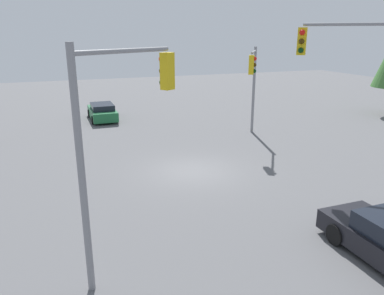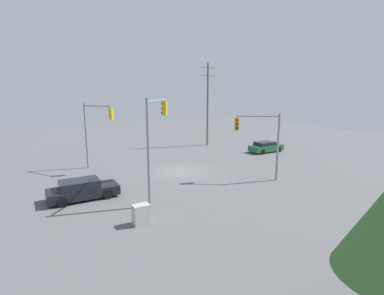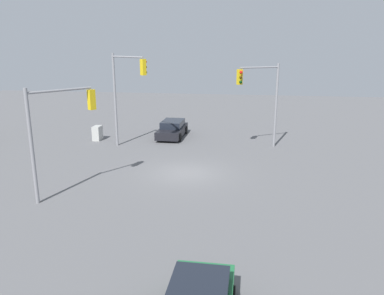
# 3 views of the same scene
# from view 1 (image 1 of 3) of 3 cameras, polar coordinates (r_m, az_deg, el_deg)

# --- Properties ---
(ground_plane) EXTENTS (80.00, 80.00, 0.00)m
(ground_plane) POSITION_cam_1_polar(r_m,az_deg,el_deg) (18.19, 0.12, -3.61)
(ground_plane) COLOR #5B5B5E
(sedan_green) EXTENTS (4.16, 1.92, 1.27)m
(sedan_green) POSITION_cam_1_polar(r_m,az_deg,el_deg) (29.62, -13.50, 5.31)
(sedan_green) COLOR #1E6638
(sedan_green) RESTS_ON ground_plane
(traffic_signal_main) EXTENTS (2.09, 3.02, 6.25)m
(traffic_signal_main) POSITION_cam_1_polar(r_m,az_deg,el_deg) (9.79, -10.96, 3.94)
(traffic_signal_main) COLOR gray
(traffic_signal_main) RESTS_ON ground_plane
(traffic_signal_cross) EXTENTS (2.90, 3.34, 6.98)m
(traffic_signal_cross) POSITION_cam_1_polar(r_m,az_deg,el_deg) (15.97, 24.86, 9.57)
(traffic_signal_cross) COLOR gray
(traffic_signal_cross) RESTS_ON ground_plane
(traffic_signal_aux) EXTENTS (3.16, 2.17, 5.60)m
(traffic_signal_aux) POSITION_cam_1_polar(r_m,az_deg,el_deg) (23.52, 9.30, 10.56)
(traffic_signal_aux) COLOR gray
(traffic_signal_aux) RESTS_ON ground_plane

